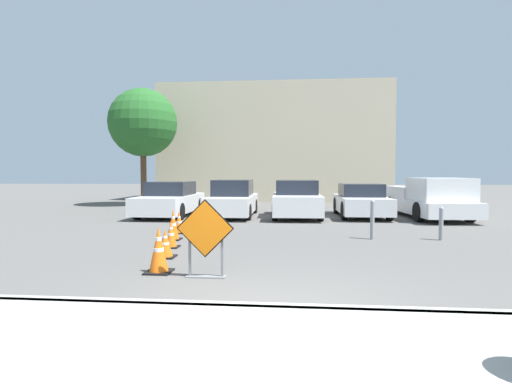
% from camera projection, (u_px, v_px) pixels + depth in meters
% --- Properties ---
extents(ground_plane, '(96.00, 96.00, 0.00)m').
position_uv_depth(ground_plane, '(285.00, 221.00, 14.92)').
color(ground_plane, '#565451').
extents(sidewalk_strip, '(22.64, 2.78, 0.14)m').
position_uv_depth(sidewalk_strip, '(263.00, 363.00, 3.59)').
color(sidewalk_strip, '#999993').
rests_on(sidewalk_strip, ground_plane).
extents(curb_lip, '(22.64, 0.20, 0.14)m').
position_uv_depth(curb_lip, '(271.00, 310.00, 4.97)').
color(curb_lip, '#999993').
rests_on(curb_lip, ground_plane).
extents(road_closed_sign, '(0.99, 0.20, 1.34)m').
position_uv_depth(road_closed_sign, '(205.00, 236.00, 6.76)').
color(road_closed_sign, black).
rests_on(road_closed_sign, ground_plane).
extents(traffic_cone_nearest, '(0.46, 0.46, 0.83)m').
position_uv_depth(traffic_cone_nearest, '(159.00, 250.00, 7.13)').
color(traffic_cone_nearest, black).
rests_on(traffic_cone_nearest, ground_plane).
extents(traffic_cone_second, '(0.42, 0.42, 0.59)m').
position_uv_depth(traffic_cone_second, '(165.00, 244.00, 8.41)').
color(traffic_cone_second, black).
rests_on(traffic_cone_second, ground_plane).
extents(traffic_cone_third, '(0.38, 0.38, 0.64)m').
position_uv_depth(traffic_cone_third, '(171.00, 235.00, 9.54)').
color(traffic_cone_third, black).
rests_on(traffic_cone_third, ground_plane).
extents(traffic_cone_fourth, '(0.41, 0.41, 0.82)m').
position_uv_depth(traffic_cone_fourth, '(173.00, 225.00, 10.64)').
color(traffic_cone_fourth, black).
rests_on(traffic_cone_fourth, ground_plane).
extents(traffic_cone_fifth, '(0.41, 0.41, 0.65)m').
position_uv_depth(traffic_cone_fifth, '(179.00, 223.00, 11.81)').
color(traffic_cone_fifth, black).
rests_on(traffic_cone_fifth, ground_plane).
extents(parked_car_nearest, '(1.94, 4.61, 1.43)m').
position_uv_depth(parked_car_nearest, '(170.00, 200.00, 16.67)').
color(parked_car_nearest, white).
rests_on(parked_car_nearest, ground_plane).
extents(parked_car_second, '(1.80, 4.35, 1.50)m').
position_uv_depth(parked_car_second, '(233.00, 200.00, 16.51)').
color(parked_car_second, white).
rests_on(parked_car_second, ground_plane).
extents(parked_car_third, '(1.97, 4.07, 1.50)m').
position_uv_depth(parked_car_third, '(296.00, 200.00, 16.09)').
color(parked_car_third, white).
rests_on(parked_car_third, ground_plane).
extents(parked_car_fourth, '(1.90, 4.08, 1.35)m').
position_uv_depth(parked_car_fourth, '(361.00, 201.00, 16.29)').
color(parked_car_fourth, silver).
rests_on(parked_car_fourth, ground_plane).
extents(pickup_truck, '(2.31, 5.49, 1.60)m').
position_uv_depth(pickup_truck, '(431.00, 200.00, 15.74)').
color(pickup_truck, silver).
rests_on(pickup_truck, ground_plane).
extents(bollard_nearest, '(0.12, 0.12, 1.06)m').
position_uv_depth(bollard_nearest, '(372.00, 219.00, 10.72)').
color(bollard_nearest, gray).
rests_on(bollard_nearest, ground_plane).
extents(bollard_second, '(0.12, 0.12, 0.89)m').
position_uv_depth(bollard_second, '(441.00, 223.00, 10.56)').
color(bollard_second, gray).
rests_on(bollard_second, ground_plane).
extents(building_facade_backdrop, '(14.52, 5.00, 7.36)m').
position_uv_depth(building_facade_backdrop, '(274.00, 145.00, 26.53)').
color(building_facade_backdrop, beige).
rests_on(building_facade_backdrop, ground_plane).
extents(street_tree_behind_lot, '(3.69, 3.69, 6.38)m').
position_uv_depth(street_tree_behind_lot, '(143.00, 123.00, 21.72)').
color(street_tree_behind_lot, '#513823').
rests_on(street_tree_behind_lot, ground_plane).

